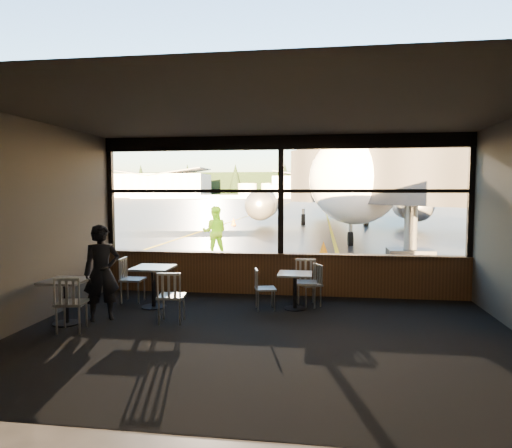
% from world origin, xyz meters
% --- Properties ---
extents(ground_plane, '(520.00, 520.00, 0.00)m').
position_xyz_m(ground_plane, '(0.00, 120.00, 0.00)').
color(ground_plane, black).
rests_on(ground_plane, ground).
extents(carpet_floor, '(8.00, 6.00, 0.01)m').
position_xyz_m(carpet_floor, '(0.00, -3.00, 0.01)').
color(carpet_floor, black).
rests_on(carpet_floor, ground).
extents(ceiling, '(8.00, 6.00, 0.04)m').
position_xyz_m(ceiling, '(0.00, -3.00, 3.50)').
color(ceiling, '#38332D').
rests_on(ceiling, ground).
extents(wall_left, '(0.04, 6.00, 3.50)m').
position_xyz_m(wall_left, '(-4.00, -3.00, 1.75)').
color(wall_left, '#464038').
rests_on(wall_left, ground).
extents(wall_back, '(8.00, 0.04, 3.50)m').
position_xyz_m(wall_back, '(0.00, -6.00, 1.75)').
color(wall_back, '#464038').
rests_on(wall_back, ground).
extents(window_sill, '(8.00, 0.28, 0.90)m').
position_xyz_m(window_sill, '(0.00, 0.00, 0.45)').
color(window_sill, brown).
rests_on(window_sill, ground).
extents(window_header, '(8.00, 0.18, 0.30)m').
position_xyz_m(window_header, '(0.00, 0.00, 3.35)').
color(window_header, black).
rests_on(window_header, ground).
extents(mullion_left, '(0.12, 0.12, 2.60)m').
position_xyz_m(mullion_left, '(-3.95, 0.00, 2.20)').
color(mullion_left, black).
rests_on(mullion_left, ground).
extents(mullion_centre, '(0.12, 0.12, 2.60)m').
position_xyz_m(mullion_centre, '(0.00, 0.00, 2.20)').
color(mullion_centre, black).
rests_on(mullion_centre, ground).
extents(mullion_right, '(0.12, 0.12, 2.60)m').
position_xyz_m(mullion_right, '(3.95, 0.00, 2.20)').
color(mullion_right, black).
rests_on(mullion_right, ground).
extents(window_transom, '(8.00, 0.10, 0.08)m').
position_xyz_m(window_transom, '(0.00, 0.00, 2.30)').
color(window_transom, black).
rests_on(window_transom, ground).
extents(airliner, '(28.89, 34.35, 10.28)m').
position_xyz_m(airliner, '(1.86, 21.03, 5.14)').
color(airliner, white).
rests_on(airliner, ground_plane).
extents(jet_bridge, '(9.04, 11.05, 4.82)m').
position_xyz_m(jet_bridge, '(3.60, 5.50, 2.41)').
color(jet_bridge, '#2A2A2C').
rests_on(jet_bridge, ground_plane).
extents(cafe_table_near, '(0.65, 0.65, 0.71)m').
position_xyz_m(cafe_table_near, '(0.39, -1.23, 0.36)').
color(cafe_table_near, gray).
rests_on(cafe_table_near, carpet_floor).
extents(cafe_table_mid, '(0.74, 0.74, 0.82)m').
position_xyz_m(cafe_table_mid, '(-2.38, -1.50, 0.41)').
color(cafe_table_mid, gray).
rests_on(cafe_table_mid, carpet_floor).
extents(cafe_table_left, '(0.71, 0.71, 0.78)m').
position_xyz_m(cafe_table_left, '(-3.46, -2.79, 0.39)').
color(cafe_table_left, '#9B958F').
rests_on(cafe_table_left, carpet_floor).
extents(chair_near_e, '(0.62, 0.62, 0.84)m').
position_xyz_m(chair_near_e, '(0.66, -0.91, 0.42)').
color(chair_near_e, '#BBB6A9').
rests_on(chair_near_e, carpet_floor).
extents(chair_near_w, '(0.54, 0.54, 0.81)m').
position_xyz_m(chair_near_w, '(-0.18, -1.35, 0.40)').
color(chair_near_w, '#B6B0A5').
rests_on(chair_near_w, carpet_floor).
extents(chair_near_n, '(0.53, 0.53, 0.94)m').
position_xyz_m(chair_near_n, '(0.58, -0.97, 0.47)').
color(chair_near_n, beige).
rests_on(chair_near_n, carpet_floor).
extents(chair_mid_s, '(0.56, 0.56, 0.93)m').
position_xyz_m(chair_mid_s, '(-1.69, -2.47, 0.46)').
color(chair_mid_s, beige).
rests_on(chair_mid_s, carpet_floor).
extents(chair_mid_w, '(0.53, 0.53, 0.93)m').
position_xyz_m(chair_mid_w, '(-2.96, -1.13, 0.47)').
color(chair_mid_w, beige).
rests_on(chair_mid_w, carpet_floor).
extents(chair_left_s, '(0.59, 0.59, 0.93)m').
position_xyz_m(chair_left_s, '(-3.14, -3.16, 0.46)').
color(chair_left_s, beige).
rests_on(chair_left_s, carpet_floor).
extents(passenger, '(0.74, 0.68, 1.70)m').
position_xyz_m(passenger, '(-2.96, -2.46, 0.85)').
color(passenger, black).
rests_on(passenger, carpet_floor).
extents(ground_crew, '(0.96, 0.80, 1.79)m').
position_xyz_m(ground_crew, '(-2.76, 5.40, 0.89)').
color(ground_crew, '#BFF219').
rests_on(ground_crew, ground_plane).
extents(cone_nose, '(0.33, 0.33, 0.46)m').
position_xyz_m(cone_nose, '(0.99, 7.04, 0.23)').
color(cone_nose, '#F75007').
rests_on(cone_nose, ground_plane).
extents(cone_wing, '(0.36, 0.36, 0.50)m').
position_xyz_m(cone_wing, '(-5.05, 20.80, 0.25)').
color(cone_wing, '#F14607').
rests_on(cone_wing, ground_plane).
extents(hangar_left, '(45.00, 18.00, 11.00)m').
position_xyz_m(hangar_left, '(-70.00, 180.00, 5.50)').
color(hangar_left, silver).
rests_on(hangar_left, ground_plane).
extents(hangar_mid, '(38.00, 15.00, 10.00)m').
position_xyz_m(hangar_mid, '(0.00, 185.00, 5.00)').
color(hangar_mid, silver).
rests_on(hangar_mid, ground_plane).
extents(hangar_right, '(50.00, 20.00, 12.00)m').
position_xyz_m(hangar_right, '(60.00, 178.00, 6.00)').
color(hangar_right, silver).
rests_on(hangar_right, ground_plane).
extents(fuel_tank_a, '(8.00, 8.00, 6.00)m').
position_xyz_m(fuel_tank_a, '(-30.00, 182.00, 3.00)').
color(fuel_tank_a, silver).
rests_on(fuel_tank_a, ground_plane).
extents(fuel_tank_b, '(8.00, 8.00, 6.00)m').
position_xyz_m(fuel_tank_b, '(-20.00, 182.00, 3.00)').
color(fuel_tank_b, silver).
rests_on(fuel_tank_b, ground_plane).
extents(fuel_tank_c, '(8.00, 8.00, 6.00)m').
position_xyz_m(fuel_tank_c, '(-10.00, 182.00, 3.00)').
color(fuel_tank_c, silver).
rests_on(fuel_tank_c, ground_plane).
extents(treeline, '(360.00, 3.00, 12.00)m').
position_xyz_m(treeline, '(0.00, 210.00, 6.00)').
color(treeline, black).
rests_on(treeline, ground_plane).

